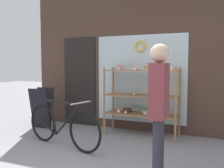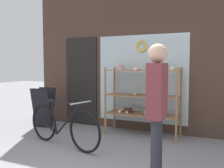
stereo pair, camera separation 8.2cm
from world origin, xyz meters
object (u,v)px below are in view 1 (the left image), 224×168
Objects in this scene: display_case at (141,94)px; sandwich_board at (42,108)px; pedestrian at (159,103)px; bicycle at (62,126)px.

display_case is 1.64× the size of sandwich_board.
display_case is at bearing -156.87° from pedestrian.
sandwich_board is 3.57m from pedestrian.
display_case is at bearing 63.53° from bicycle.
pedestrian is (3.10, -1.69, 0.54)m from sandwich_board.
pedestrian is (0.83, -2.02, 0.16)m from display_case.
bicycle is at bearing -111.08° from pedestrian.
display_case is 1.71m from bicycle.
display_case is 0.85× the size of bicycle.
sandwich_board is at bearing 156.04° from bicycle.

